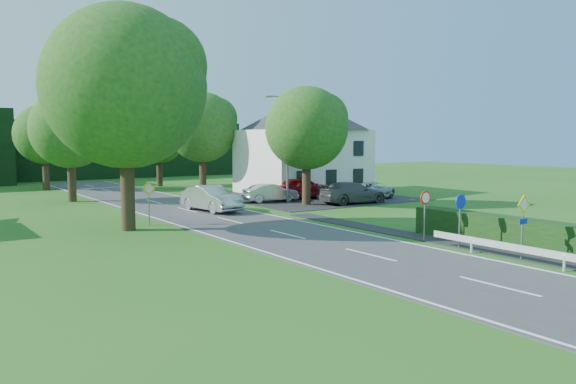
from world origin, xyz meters
TOP-DOWN VIEW (x-y plane):
  - road at (0.00, 20.00)m, footprint 7.00×80.00m
  - parking_pad at (12.00, 33.00)m, footprint 14.00×16.00m
  - line_edge_left at (-3.25, 20.00)m, footprint 0.12×80.00m
  - line_edge_right at (3.25, 20.00)m, footprint 0.12×80.00m
  - line_centre at (0.00, 20.00)m, footprint 0.12×80.00m
  - tree_main at (-6.00, 24.00)m, footprint 9.40×9.40m
  - tree_left_far at (-5.00, 40.00)m, footprint 7.00×7.00m
  - tree_right_far at (7.00, 42.00)m, footprint 7.40×7.40m
  - tree_left_back at (-4.50, 52.00)m, footprint 6.60×6.60m
  - tree_right_back at (6.00, 50.00)m, footprint 6.20×6.20m
  - tree_right_mid at (8.50, 28.00)m, footprint 7.00×7.00m
  - treeline_right at (8.00, 66.00)m, footprint 30.00×5.00m
  - house_white at (14.00, 36.00)m, footprint 10.60×8.40m
  - streetlight at (8.06, 30.00)m, footprint 2.03×0.18m
  - sign_priority_right at (4.30, 7.98)m, footprint 0.78×0.09m
  - sign_roundabout at (4.30, 10.98)m, footprint 0.64×0.08m
  - sign_speed_limit at (4.30, 12.97)m, footprint 0.64×0.11m
  - sign_priority_left at (-4.50, 24.98)m, footprint 0.78×0.09m
  - moving_car at (1.05, 28.46)m, footprint 2.39×5.29m
  - motorcycle at (0.97, 29.65)m, footprint 1.11×2.16m
  - parked_car_red at (10.76, 31.51)m, footprint 5.39×3.28m
  - parked_car_silver_a at (7.34, 31.00)m, footprint 4.30×1.98m
  - parked_car_grey at (11.72, 26.68)m, footprint 5.61×2.51m
  - parked_car_silver_b at (15.04, 28.00)m, footprint 5.45×4.05m
  - parasol at (13.06, 33.86)m, footprint 1.92×1.95m

SIDE VIEW (x-z plane):
  - road at x=0.00m, z-range 0.00..0.04m
  - parking_pad at x=12.00m, z-range 0.00..0.04m
  - line_edge_left at x=-3.25m, z-range 0.04..0.05m
  - line_edge_right at x=3.25m, z-range 0.04..0.05m
  - line_centre at x=0.00m, z-range 0.04..0.05m
  - motorcycle at x=0.97m, z-range 0.04..1.12m
  - parked_car_silver_a at x=7.34m, z-range 0.04..1.41m
  - parked_car_silver_b at x=15.04m, z-range 0.04..1.42m
  - parked_car_grey at x=11.72m, z-range 0.04..1.64m
  - parasol at x=13.06m, z-range 0.04..1.71m
  - moving_car at x=1.05m, z-range 0.04..1.72m
  - parked_car_red at x=10.76m, z-range 0.04..1.75m
  - sign_roundabout at x=4.30m, z-range 0.49..2.86m
  - sign_priority_left at x=-4.50m, z-range 0.50..2.94m
  - sign_speed_limit at x=4.30m, z-range 0.58..2.95m
  - sign_priority_right at x=4.30m, z-range 0.50..3.09m
  - treeline_right at x=8.00m, z-range 0.00..7.00m
  - tree_right_back at x=6.00m, z-range 0.00..7.56m
  - tree_left_back at x=-4.50m, z-range 0.00..8.07m
  - tree_left_far at x=-5.00m, z-range 0.00..8.58m
  - tree_right_mid at x=8.50m, z-range 0.00..8.58m
  - house_white at x=14.00m, z-range 0.11..8.71m
  - streetlight at x=8.06m, z-range 0.46..8.46m
  - tree_right_far at x=7.00m, z-range 0.00..9.09m
  - tree_main at x=-6.00m, z-range 0.00..11.64m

